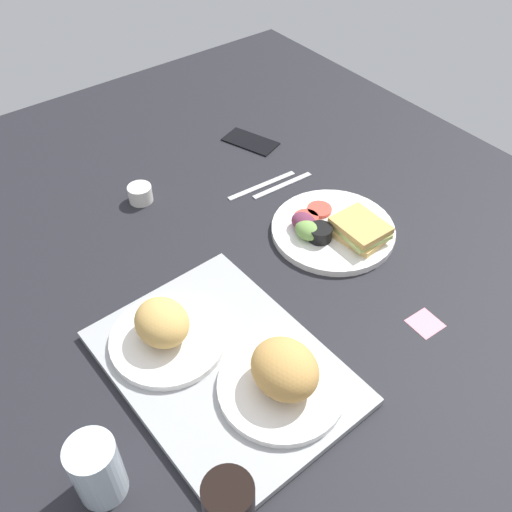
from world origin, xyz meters
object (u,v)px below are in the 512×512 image
serving_tray (223,367)px  bread_plate_near (284,376)px  sticky_note (425,323)px  cell_phone (250,141)px  espresso_cup (140,194)px  drinking_glass (97,470)px  bread_plate_far (165,330)px  plate_with_salad (334,229)px  knife (262,185)px  fork (283,185)px

serving_tray → bread_plate_near: (-10.06, -5.24, 4.48)cm
sticky_note → serving_tray: bearing=68.0°
cell_phone → sticky_note: cell_phone is taller
espresso_cup → drinking_glass: bearing=146.3°
bread_plate_far → plate_with_salad: bread_plate_far is taller
bread_plate_far → bread_plate_near: bearing=-153.0°
bread_plate_near → drinking_glass: bearing=83.4°
plate_with_salad → drinking_glass: bearing=107.4°
plate_with_salad → espresso_cup: (36.52, 27.67, 0.24)cm
bread_plate_near → sticky_note: 31.90cm
drinking_glass → knife: drinking_glass is taller
knife → sticky_note: size_ratio=3.39×
bread_plate_far → sticky_note: (-25.08, -41.53, -4.59)cm
plate_with_salad → fork: 20.86cm
cell_phone → knife: bearing=131.9°
sticky_note → bread_plate_near: bearing=81.5°
bread_plate_near → drinking_glass: 31.67cm
plate_with_salad → espresso_cup: plate_with_salad is taller
bread_plate_near → cell_phone: bearing=-32.9°
bread_plate_near → espresso_cup: size_ratio=3.87×
fork → cell_phone: bearing=-102.3°
bread_plate_near → sticky_note: (-4.67, -31.12, -5.22)cm
fork → cell_phone: (20.01, -5.29, 0.15)cm
espresso_cup → bread_plate_far: bearing=157.1°
espresso_cup → knife: (-12.85, -26.09, -1.75)cm
serving_tray → plate_with_salad: (14.12, -39.51, 0.96)cm
drinking_glass → cell_phone: size_ratio=0.82×
serving_tray → cell_phone: serving_tray is taller
knife → sticky_note: 52.54cm
bread_plate_far → espresso_cup: (40.28, -17.01, -2.65)cm
bread_plate_far → plate_with_salad: size_ratio=0.77×
drinking_glass → serving_tray: bearing=-76.2°
cell_phone → sticky_note: 70.37cm
bread_plate_far → sticky_note: bread_plate_far is taller
drinking_glass → fork: bearing=-58.8°
serving_tray → plate_with_salad: 41.97cm
plate_with_salad → espresso_cup: 45.82cm
bread_plate_near → sticky_note: bread_plate_near is taller
serving_tray → bread_plate_far: bread_plate_far is taller
espresso_cup → serving_tray: bearing=166.8°
knife → serving_tray: bearing=48.3°
bread_plate_near → fork: 58.16cm
fork → cell_phone: cell_phone is taller
knife → sticky_note: (-52.51, 1.57, -0.19)cm
plate_with_salad → sticky_note: (-28.85, 3.16, -1.70)cm
sticky_note → bread_plate_far: bearing=58.9°
bread_plate_near → espresso_cup: bearing=-6.2°
cell_phone → plate_with_salad: bearing=149.8°
bread_plate_far → fork: (24.43, -47.10, -4.40)cm
bread_plate_near → cell_phone: (64.86, -41.98, -4.88)cm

